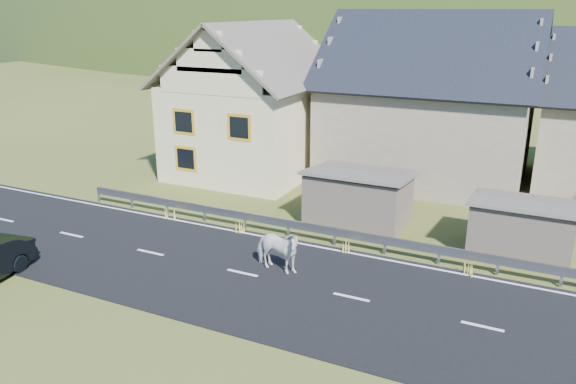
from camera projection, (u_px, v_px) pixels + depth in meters
The scene contains 11 objects.
ground at pixel (351, 298), 17.87m from camera, with size 160.00×160.00×0.00m, color #3D431B.
road at pixel (351, 298), 17.87m from camera, with size 60.00×7.00×0.04m, color black.
lane_markings at pixel (351, 297), 17.86m from camera, with size 60.00×6.60×0.01m, color silver.
guardrail at pixel (385, 241), 20.85m from camera, with size 28.10×0.09×0.75m.
shed_left at pixel (359, 198), 23.92m from camera, with size 4.30×3.30×2.40m, color #6F6055.
shed_right at pixel (521, 229), 20.86m from camera, with size 3.80×2.90×2.20m, color #6F6055.
house_cream at pixel (255, 93), 30.89m from camera, with size 7.80×9.80×8.30m.
house_stone_a at pixel (431, 91), 29.69m from camera, with size 10.80×9.80×8.90m.
mountain at pixel (555, 104), 176.36m from camera, with size 440.00×280.00×260.00m, color #2B3E13.
conifer_patch at pixel (287, 20), 132.81m from camera, with size 76.00×50.00×28.00m, color black.
horse at pixel (277, 250), 19.39m from camera, with size 1.93×0.88×1.63m, color silver.
Camera 1 is at (5.04, -15.24, 8.81)m, focal length 35.00 mm.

